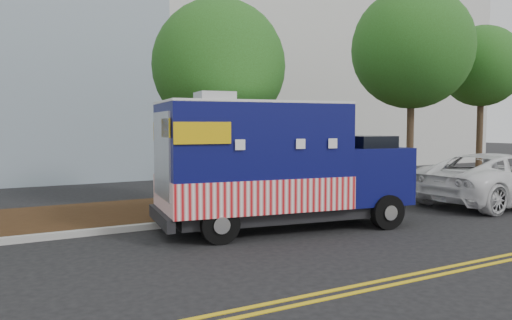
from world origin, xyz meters
TOP-DOWN VIEW (x-y plane):
  - ground at (0.00, 0.00)m, footprint 120.00×120.00m
  - curb at (0.00, 1.40)m, footprint 120.00×0.18m
  - mulch_strip at (0.00, 3.50)m, footprint 120.00×4.00m
  - centerline_near at (0.00, -4.45)m, footprint 120.00×0.10m
  - centerline_far at (0.00, -4.70)m, footprint 120.00×0.10m
  - tree_b at (0.40, 3.22)m, footprint 3.97×3.97m
  - tree_c at (7.97, 2.82)m, footprint 4.39×4.39m
  - tree_d at (12.46, 3.23)m, footprint 3.34×3.34m
  - sign_post at (-1.93, 1.93)m, footprint 0.06×0.06m
  - food_truck at (0.32, -0.03)m, footprint 6.57×3.21m
  - white_car at (8.69, -0.33)m, footprint 6.03×2.92m

SIDE VIEW (x-z plane):
  - ground at x=0.00m, z-range 0.00..0.00m
  - centerline_near at x=0.00m, z-range 0.00..0.01m
  - centerline_far at x=0.00m, z-range 0.00..0.01m
  - curb at x=0.00m, z-range 0.00..0.15m
  - mulch_strip at x=0.00m, z-range 0.00..0.15m
  - white_car at x=8.69m, z-range 0.00..1.66m
  - sign_post at x=-1.93m, z-range 0.00..2.40m
  - food_truck at x=0.32m, z-range -0.16..3.17m
  - tree_b at x=0.40m, z-range 1.16..7.47m
  - tree_d at x=12.46m, z-range 1.65..8.33m
  - tree_c at x=7.97m, z-range 1.57..9.12m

